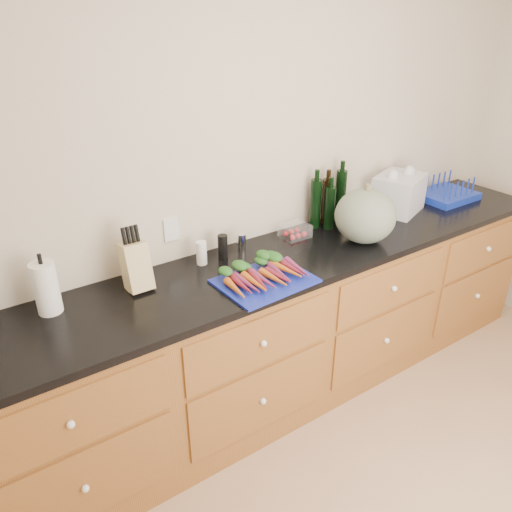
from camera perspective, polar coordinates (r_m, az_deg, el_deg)
wall_back at (r=2.83m, az=0.89°, el=9.37°), size 4.10×0.05×2.60m
cabinets at (r=2.97m, az=4.45°, el=-8.11°), size 3.60×0.64×0.90m
countertop at (r=2.74m, az=4.75°, el=0.01°), size 3.64×0.62×0.04m
cutting_board at (r=2.43m, az=1.02°, el=-2.85°), size 0.46×0.36×0.01m
carrots at (r=2.45m, az=0.52°, el=-1.91°), size 0.39×0.28×0.06m
squash at (r=2.86m, az=12.38°, el=4.51°), size 0.34×0.34×0.31m
paper_towel at (r=2.33m, az=-22.86°, el=-3.40°), size 0.11×0.11×0.24m
knife_block at (r=2.40m, az=-13.57°, el=-1.13°), size 0.11×0.11×0.23m
grinder_salt at (r=2.59m, az=-6.25°, el=0.35°), size 0.05×0.05×0.13m
grinder_pepper at (r=2.64m, az=-3.82°, el=1.09°), size 0.05×0.05×0.13m
canister_chrome at (r=2.70m, az=-1.64°, el=1.49°), size 0.05×0.05×0.11m
tomato_box at (r=2.90m, az=4.48°, el=2.86°), size 0.16×0.13×0.07m
bottles at (r=3.05m, az=8.26°, el=6.14°), size 0.26×0.13×0.32m
grocery_bag at (r=3.37m, az=15.98°, el=6.90°), size 0.39×0.36×0.24m
dish_rack at (r=3.72m, az=20.89°, el=6.70°), size 0.38×0.31×0.15m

